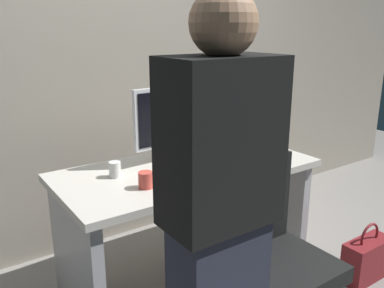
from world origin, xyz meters
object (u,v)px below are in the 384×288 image
at_px(mouse, 237,160).
at_px(cell_phone, 273,159).
at_px(keyboard, 201,172).
at_px(handbag, 366,259).
at_px(cup_by_monitor, 115,170).
at_px(person_at_desk, 219,224).
at_px(monitor, 173,119).
at_px(cup_near_keyboard, 146,180).
at_px(desk, 187,201).
at_px(office_chair, 272,268).
at_px(book_stack, 241,142).

distance_m(mouse, cell_phone, 0.24).
distance_m(keyboard, cell_phone, 0.52).
bearing_deg(handbag, cup_by_monitor, 150.24).
relative_size(person_at_desk, keyboard, 3.81).
bearing_deg(monitor, cup_near_keyboard, -139.49).
relative_size(keyboard, cell_phone, 2.99).
bearing_deg(desk, person_at_desk, -117.02).
xyz_separation_m(person_at_desk, mouse, (0.72, 0.73, -0.10)).
height_order(person_at_desk, mouse, person_at_desk).
bearing_deg(office_chair, book_stack, 58.70).
bearing_deg(keyboard, cup_near_keyboard, -179.66).
height_order(monitor, cup_near_keyboard, monitor).
bearing_deg(mouse, keyboard, -175.20).
height_order(person_at_desk, cup_near_keyboard, person_at_desk).
distance_m(office_chair, cell_phone, 0.79).
distance_m(office_chair, cup_near_keyboard, 0.75).
distance_m(keyboard, handbag, 1.20).
relative_size(keyboard, cup_by_monitor, 4.98).
height_order(keyboard, cell_phone, keyboard).
distance_m(office_chair, handbag, 0.94).
distance_m(person_at_desk, cup_near_keyboard, 0.70).
xyz_separation_m(mouse, cell_phone, (0.23, -0.08, -0.01)).
distance_m(office_chair, monitor, 1.04).
bearing_deg(person_at_desk, cell_phone, 34.58).
bearing_deg(desk, office_chair, -90.10).
height_order(monitor, keyboard, monitor).
bearing_deg(cup_near_keyboard, cup_by_monitor, 105.27).
xyz_separation_m(monitor, keyboard, (-0.01, -0.30, -0.25)).
relative_size(desk, handbag, 4.01).
distance_m(desk, keyboard, 0.27).
height_order(mouse, book_stack, book_stack).
height_order(office_chair, mouse, office_chair).
height_order(keyboard, book_stack, book_stack).
relative_size(monitor, cup_by_monitor, 6.26).
relative_size(monitor, mouse, 5.41).
distance_m(desk, cell_phone, 0.59).
bearing_deg(book_stack, cell_phone, -80.69).
distance_m(person_at_desk, keyboard, 0.83).
height_order(person_at_desk, cup_by_monitor, person_at_desk).
relative_size(cell_phone, handbag, 0.38).
xyz_separation_m(desk, cell_phone, (0.51, -0.20, 0.22)).
height_order(cup_near_keyboard, book_stack, book_stack).
height_order(desk, monitor, monitor).
bearing_deg(person_at_desk, mouse, 45.45).
relative_size(person_at_desk, monitor, 3.03).
bearing_deg(cup_near_keyboard, keyboard, 1.13).
bearing_deg(cup_by_monitor, handbag, -29.76).
relative_size(cup_by_monitor, book_stack, 0.39).
bearing_deg(cup_by_monitor, mouse, -15.97).
relative_size(monitor, keyboard, 1.26).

